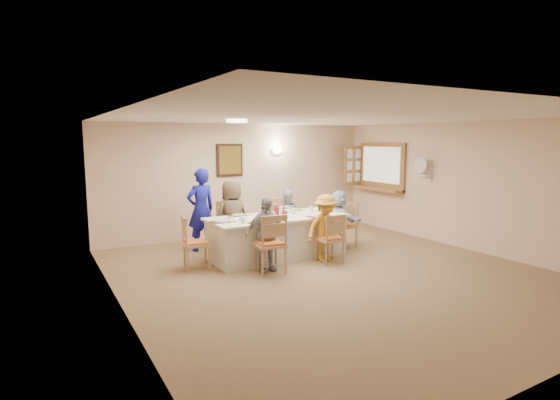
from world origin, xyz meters
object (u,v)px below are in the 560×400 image
diner_front_right (326,228)px  diner_front_left (266,234)px  serving_hatch (382,167)px  dining_table (277,236)px  chair_back_left (230,227)px  diner_back_left (232,216)px  desk_fan (422,168)px  chair_front_left (269,243)px  chair_front_right (329,238)px  chair_right_end (344,225)px  condiment_ketchup (276,210)px  caregiver (201,210)px  chair_back_right (283,221)px  diner_back_right (286,218)px  chair_left_end (196,242)px  diner_right_end (339,219)px

diner_front_right → diner_front_left: bearing=179.9°
serving_hatch → dining_table: (-3.49, -1.04, -1.12)m
chair_back_left → diner_back_left: diner_back_left is taller
serving_hatch → desk_fan: size_ratio=5.00×
chair_front_left → chair_front_right: chair_front_left is taller
chair_right_end → condiment_ketchup: condiment_ketchup is taller
chair_front_right → diner_front_right: diner_front_right is taller
chair_right_end → chair_front_right: bearing=-55.7°
caregiver → chair_back_right: bearing=159.0°
chair_right_end → diner_back_right: diner_back_right is taller
chair_front_right → diner_back_left: (-1.20, 1.48, 0.26)m
serving_hatch → dining_table: size_ratio=0.59×
chair_left_end → diner_front_left: 1.18m
chair_right_end → diner_front_right: (-0.95, -0.68, 0.15)m
chair_back_right → diner_front_left: bearing=-129.5°
dining_table → chair_back_left: chair_back_left is taller
chair_back_left → diner_front_left: (0.00, -1.48, 0.13)m
chair_right_end → condiment_ketchup: bearing=-96.4°
chair_front_right → diner_back_left: 1.92m
desk_fan → chair_front_right: size_ratio=0.34×
diner_right_end → chair_back_right: bearing=47.3°
chair_front_left → diner_front_left: bearing=-83.2°
desk_fan → chair_back_right: desk_fan is taller
chair_front_left → chair_left_end: bearing=-33.3°
diner_front_right → diner_right_end: bearing=39.6°
dining_table → diner_back_right: bearing=48.6°
chair_front_right → diner_back_left: bearing=-46.7°
chair_back_right → chair_right_end: size_ratio=1.05×
serving_hatch → diner_front_right: size_ratio=1.25×
diner_back_right → diner_front_left: 1.81m
condiment_ketchup → diner_back_left: bearing=131.0°
desk_fan → chair_left_end: desk_fan is taller
diner_right_end → caregiver: (-2.47, 1.15, 0.22)m
chair_left_end → condiment_ketchup: 1.59m
dining_table → diner_front_left: size_ratio=2.07×
serving_hatch → caregiver: 4.60m
chair_right_end → caregiver: caregiver is taller
serving_hatch → chair_front_right: size_ratio=1.69×
chair_back_right → diner_front_left: 1.91m
chair_back_right → chair_front_right: 1.60m
diner_back_left → diner_right_end: 2.14m
chair_left_end → chair_back_left: bearing=-40.5°
chair_front_left → chair_right_end: (2.15, 0.80, -0.05)m
chair_back_right → chair_front_left: size_ratio=0.95×
chair_back_right → chair_left_end: chair_back_right is taller
chair_back_left → chair_front_left: 1.60m
dining_table → condiment_ketchup: 0.50m
chair_front_left → chair_right_end: 2.29m
serving_hatch → chair_front_left: (-4.09, -1.84, -1.00)m
chair_back_left → diner_front_right: size_ratio=0.81×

